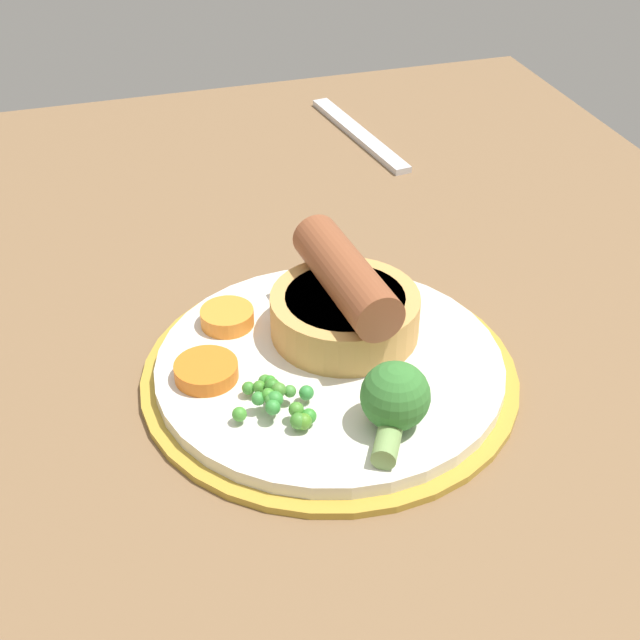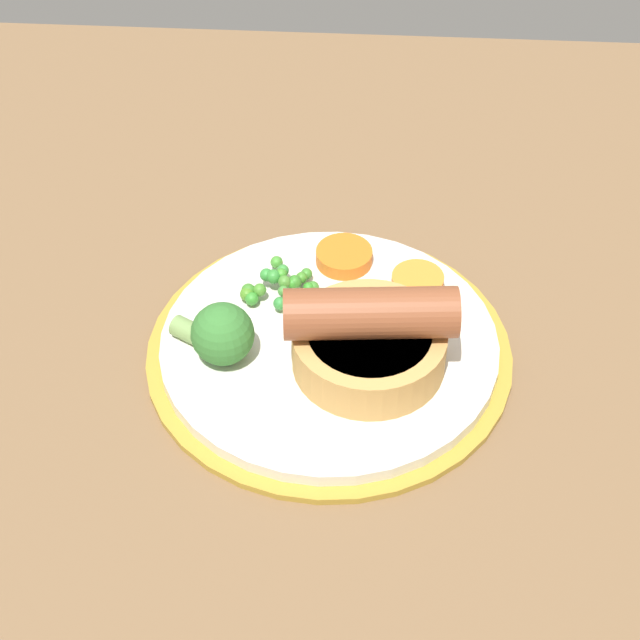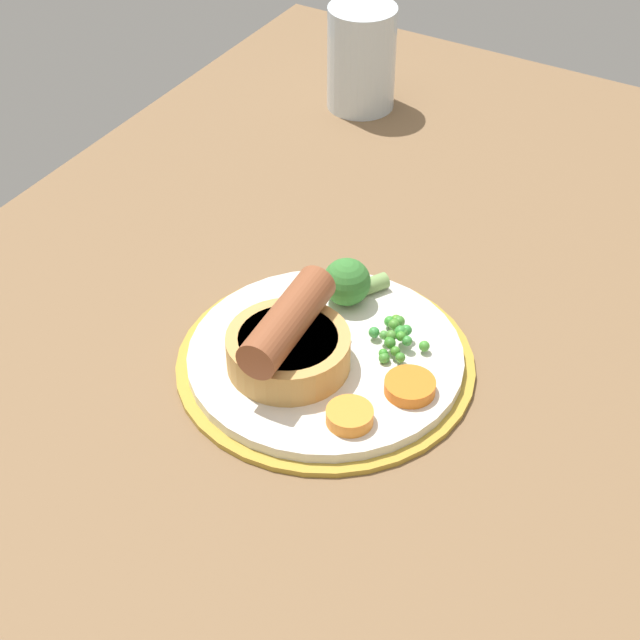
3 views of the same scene
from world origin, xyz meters
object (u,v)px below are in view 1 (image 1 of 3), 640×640
at_px(broccoli_floret_near, 395,400).
at_px(pea_pile, 279,400).
at_px(carrot_slice_2, 206,371).
at_px(dinner_plate, 330,371).
at_px(sausage_pudding, 345,303).
at_px(fork, 359,134).
at_px(carrot_slice_0, 227,317).

bearing_deg(broccoli_floret_near, pea_pile, 92.77).
bearing_deg(carrot_slice_2, dinner_plate, -94.36).
distance_m(sausage_pudding, carrot_slice_2, 0.10).
distance_m(carrot_slice_2, fork, 0.40).
relative_size(dinner_plate, broccoli_floret_near, 4.14).
distance_m(sausage_pudding, fork, 0.34).
height_order(carrot_slice_2, fork, carrot_slice_2).
distance_m(carrot_slice_0, fork, 0.35).
relative_size(dinner_plate, fork, 1.33).
relative_size(broccoli_floret_near, carrot_slice_2, 1.46).
height_order(broccoli_floret_near, carrot_slice_2, broccoli_floret_near).
height_order(dinner_plate, fork, dinner_plate).
bearing_deg(dinner_plate, pea_pile, 131.11).
height_order(dinner_plate, carrot_slice_0, carrot_slice_0).
xyz_separation_m(dinner_plate, fork, (0.34, -0.14, -0.00)).
xyz_separation_m(dinner_plate, broccoli_floret_near, (-0.07, -0.02, 0.03)).
height_order(dinner_plate, carrot_slice_2, carrot_slice_2).
xyz_separation_m(dinner_plate, carrot_slice_0, (0.06, 0.05, 0.01)).
height_order(sausage_pudding, pea_pile, sausage_pudding).
bearing_deg(carrot_slice_2, pea_pile, -141.52).
distance_m(dinner_plate, broccoli_floret_near, 0.08).
bearing_deg(fork, pea_pile, 146.61).
xyz_separation_m(pea_pile, carrot_slice_0, (0.09, 0.01, -0.00)).
relative_size(sausage_pudding, carrot_slice_2, 2.74).
distance_m(pea_pile, carrot_slice_0, 0.10).
height_order(sausage_pudding, broccoli_floret_near, sausage_pudding).
distance_m(broccoli_floret_near, carrot_slice_0, 0.14).
height_order(sausage_pudding, carrot_slice_0, sausage_pudding).
bearing_deg(dinner_plate, carrot_slice_2, 85.64).
relative_size(carrot_slice_2, fork, 0.22).
distance_m(sausage_pudding, broccoli_floret_near, 0.09).
bearing_deg(sausage_pudding, pea_pile, 131.05).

